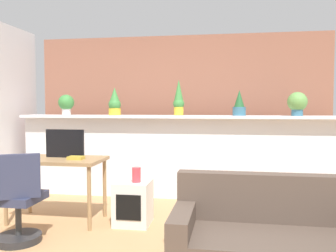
% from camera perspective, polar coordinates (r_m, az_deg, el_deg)
% --- Properties ---
extents(divider_wall, '(4.69, 0.16, 1.19)m').
position_cam_1_polar(divider_wall, '(5.21, 1.16, -5.24)').
color(divider_wall, silver).
rests_on(divider_wall, ground).
extents(plant_shelf, '(4.69, 0.38, 0.04)m').
position_cam_1_polar(plant_shelf, '(5.12, 1.11, 1.52)').
color(plant_shelf, silver).
rests_on(plant_shelf, divider_wall).
extents(brick_wall_behind, '(4.69, 0.10, 2.50)m').
position_cam_1_polar(brick_wall_behind, '(5.75, 1.99, 2.11)').
color(brick_wall_behind, '#935B47').
rests_on(brick_wall_behind, ground).
extents(potted_plant_0, '(0.24, 0.24, 0.31)m').
position_cam_1_polar(potted_plant_0, '(5.60, -16.20, 3.54)').
color(potted_plant_0, silver).
rests_on(potted_plant_0, plant_shelf).
extents(potted_plant_1, '(0.18, 0.18, 0.41)m').
position_cam_1_polar(potted_plant_1, '(5.31, -8.66, 3.77)').
color(potted_plant_1, gold).
rests_on(potted_plant_1, plant_shelf).
extents(potted_plant_2, '(0.16, 0.16, 0.53)m').
position_cam_1_polar(potted_plant_2, '(5.14, 1.75, 4.46)').
color(potted_plant_2, gold).
rests_on(potted_plant_2, plant_shelf).
extents(potted_plant_3, '(0.18, 0.18, 0.36)m').
position_cam_1_polar(potted_plant_3, '(5.03, 11.50, 3.47)').
color(potted_plant_3, '#386B84').
rests_on(potted_plant_3, plant_shelf).
extents(potted_plant_4, '(0.27, 0.27, 0.33)m').
position_cam_1_polar(potted_plant_4, '(5.13, 20.26, 3.55)').
color(potted_plant_4, '#386B84').
rests_on(potted_plant_4, plant_shelf).
extents(desk, '(1.10, 0.60, 0.75)m').
position_cam_1_polar(desk, '(4.36, -17.64, -6.10)').
color(desk, '#99754C').
rests_on(desk, ground).
extents(tv_monitor, '(0.47, 0.04, 0.34)m').
position_cam_1_polar(tv_monitor, '(4.37, -16.39, -2.73)').
color(tv_monitor, black).
rests_on(tv_monitor, desk).
extents(office_chair, '(0.52, 0.52, 0.91)m').
position_cam_1_polar(office_chair, '(3.83, -23.24, -11.74)').
color(office_chair, '#262628').
rests_on(office_chair, ground).
extents(side_cube_shelf, '(0.40, 0.41, 0.50)m').
position_cam_1_polar(side_cube_shelf, '(4.15, -5.71, -12.30)').
color(side_cube_shelf, silver).
rests_on(side_cube_shelf, ground).
extents(vase_on_shelf, '(0.10, 0.10, 0.17)m').
position_cam_1_polar(vase_on_shelf, '(4.03, -5.16, -7.90)').
color(vase_on_shelf, '#CC3D47').
rests_on(vase_on_shelf, side_cube_shelf).
extents(book_on_desk, '(0.17, 0.13, 0.04)m').
position_cam_1_polar(book_on_desk, '(4.18, -14.73, -5.02)').
color(book_on_desk, gold).
rests_on(book_on_desk, desk).
extents(couch, '(1.57, 0.78, 0.80)m').
position_cam_1_polar(couch, '(2.96, 16.88, -18.26)').
color(couch, brown).
rests_on(couch, ground).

